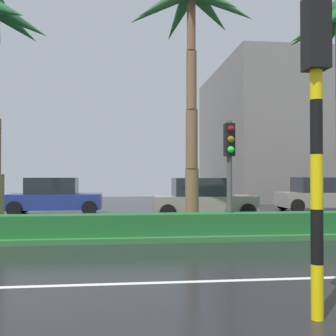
{
  "coord_description": "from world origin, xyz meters",
  "views": [
    {
      "loc": [
        3.79,
        -5.11,
        1.87
      ],
      "look_at": [
        5.8,
        12.32,
        2.14
      ],
      "focal_mm": 44.22,
      "sensor_mm": 36.0,
      "label": 1
    }
  ],
  "objects_px": {
    "traffic_signal_median_right": "(229,156)",
    "traffic_signal_foreground": "(315,94)",
    "car_in_traffic_fourth": "(320,195)",
    "car_in_traffic_second": "(54,197)",
    "palm_tree_centre": "(192,21)",
    "car_in_traffic_third": "(203,199)"
  },
  "relations": [
    {
      "from": "palm_tree_centre",
      "to": "car_in_traffic_second",
      "type": "xyz_separation_m",
      "value": [
        -5.39,
        6.77,
        -6.02
      ]
    },
    {
      "from": "car_in_traffic_second",
      "to": "palm_tree_centre",
      "type": "bearing_deg",
      "value": -51.49
    },
    {
      "from": "car_in_traffic_second",
      "to": "car_in_traffic_fourth",
      "type": "relative_size",
      "value": 1.0
    },
    {
      "from": "traffic_signal_median_right",
      "to": "traffic_signal_foreground",
      "type": "distance_m",
      "value": 6.77
    },
    {
      "from": "traffic_signal_median_right",
      "to": "traffic_signal_foreground",
      "type": "xyz_separation_m",
      "value": [
        -0.66,
        -6.72,
        0.51
      ]
    },
    {
      "from": "palm_tree_centre",
      "to": "traffic_signal_foreground",
      "type": "relative_size",
      "value": 1.93
    },
    {
      "from": "palm_tree_centre",
      "to": "traffic_signal_foreground",
      "type": "distance_m",
      "value": 8.99
    },
    {
      "from": "car_in_traffic_second",
      "to": "car_in_traffic_third",
      "type": "xyz_separation_m",
      "value": [
        6.59,
        -2.65,
        0.0
      ]
    },
    {
      "from": "traffic_signal_median_right",
      "to": "car_in_traffic_third",
      "type": "xyz_separation_m",
      "value": [
        0.31,
        5.49,
        -1.59
      ]
    },
    {
      "from": "traffic_signal_foreground",
      "to": "car_in_traffic_third",
      "type": "height_order",
      "value": "traffic_signal_foreground"
    },
    {
      "from": "palm_tree_centre",
      "to": "car_in_traffic_third",
      "type": "distance_m",
      "value": 7.4
    },
    {
      "from": "traffic_signal_median_right",
      "to": "traffic_signal_foreground",
      "type": "height_order",
      "value": "traffic_signal_foreground"
    },
    {
      "from": "palm_tree_centre",
      "to": "car_in_traffic_fourth",
      "type": "bearing_deg",
      "value": 41.4
    },
    {
      "from": "traffic_signal_median_right",
      "to": "car_in_traffic_fourth",
      "type": "distance_m",
      "value": 10.93
    },
    {
      "from": "traffic_signal_foreground",
      "to": "car_in_traffic_third",
      "type": "distance_m",
      "value": 12.42
    },
    {
      "from": "traffic_signal_foreground",
      "to": "traffic_signal_median_right",
      "type": "bearing_deg",
      "value": -95.58
    },
    {
      "from": "traffic_signal_median_right",
      "to": "car_in_traffic_fourth",
      "type": "bearing_deg",
      "value": 49.96
    },
    {
      "from": "traffic_signal_foreground",
      "to": "car_in_traffic_third",
      "type": "bearing_deg",
      "value": -94.51
    },
    {
      "from": "traffic_signal_median_right",
      "to": "car_in_traffic_third",
      "type": "bearing_deg",
      "value": 86.79
    },
    {
      "from": "car_in_traffic_second",
      "to": "car_in_traffic_fourth",
      "type": "xyz_separation_m",
      "value": [
        13.24,
        0.15,
        0.0
      ]
    },
    {
      "from": "traffic_signal_median_right",
      "to": "car_in_traffic_fourth",
      "type": "height_order",
      "value": "traffic_signal_median_right"
    },
    {
      "from": "traffic_signal_median_right",
      "to": "car_in_traffic_second",
      "type": "xyz_separation_m",
      "value": [
        -6.28,
        8.13,
        -1.59
      ]
    }
  ]
}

